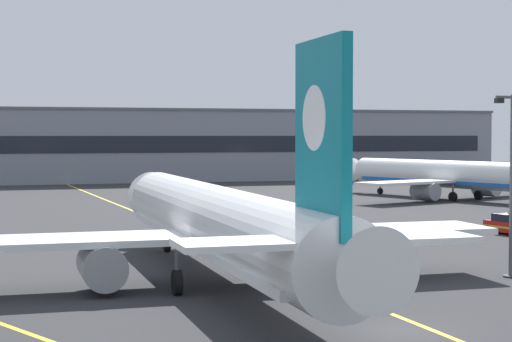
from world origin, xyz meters
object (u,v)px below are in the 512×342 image
Objects in this scene: service_car_fourth at (509,225)px; airliner_foreground at (218,224)px; airliner_background at (455,175)px; safety_cone_by_nose_gear at (179,245)px; apron_lamp_post at (512,181)px.

airliner_foreground is at bearing -149.63° from service_car_fourth.
airliner_background is 8.18× the size of service_car_fourth.
airliner_background is 38.03m from service_car_fourth.
service_car_fourth is 27.66m from safety_cone_by_nose_gear.
service_car_fourth is at bearing 30.37° from airliner_foreground.
safety_cone_by_nose_gear is (-27.65, -0.68, -0.51)m from service_car_fourth.
apron_lamp_post is 23.11m from service_car_fourth.
airliner_foreground is 75.35× the size of safety_cone_by_nose_gear.
service_car_fourth is 8.08× the size of safety_cone_by_nose_gear.
airliner_foreground is 16.73m from safety_cone_by_nose_gear.
apron_lamp_post is at bearing -50.01° from safety_cone_by_nose_gear.
apron_lamp_post is (-27.44, -53.80, 2.44)m from airliner_background.
service_car_fourth reaches higher than safety_cone_by_nose_gear.
service_car_fourth is (12.29, 18.99, -4.73)m from apron_lamp_post.
airliner_background reaches higher than service_car_fourth.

